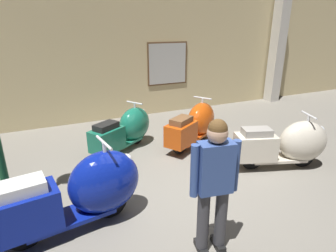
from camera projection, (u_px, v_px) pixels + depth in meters
name	position (u px, v px, depth m)	size (l,w,h in m)	color
ground_plane	(191.00, 190.00, 4.44)	(60.00, 60.00, 0.00)	slate
showroom_back_wall	(124.00, 47.00, 7.38)	(18.00, 0.63, 3.82)	#CCB784
scooter_0	(83.00, 191.00, 3.50)	(1.87, 0.78, 1.11)	black
scooter_1	(127.00, 129.00, 5.79)	(1.54, 1.19, 0.94)	black
scooter_2	(195.00, 124.00, 6.04)	(1.60, 1.23, 0.98)	black
scooter_3	(288.00, 144.00, 5.00)	(1.71, 0.97, 1.01)	black
visitor_0	(214.00, 180.00, 2.95)	(0.54, 0.30, 1.60)	black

